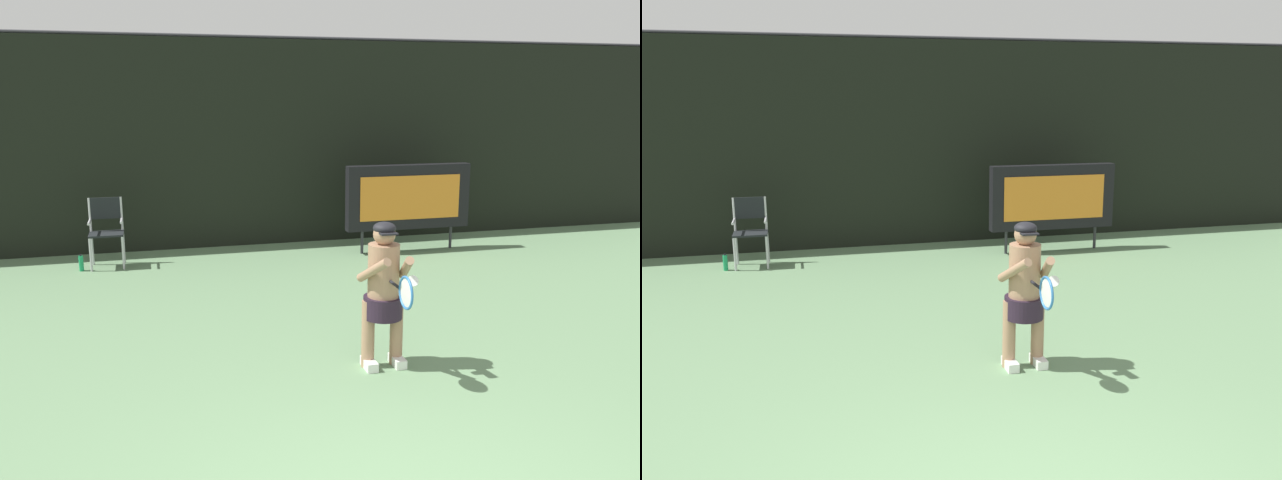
{
  "view_description": "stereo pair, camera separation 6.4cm",
  "coord_description": "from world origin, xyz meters",
  "views": [
    {
      "loc": [
        -1.39,
        -3.01,
        2.67
      ],
      "look_at": [
        0.48,
        3.97,
        1.05
      ],
      "focal_mm": 36.59,
      "sensor_mm": 36.0,
      "label": 1
    },
    {
      "loc": [
        -1.32,
        -3.02,
        2.67
      ],
      "look_at": [
        0.48,
        3.97,
        1.05
      ],
      "focal_mm": 36.59,
      "sensor_mm": 36.0,
      "label": 2
    }
  ],
  "objects": [
    {
      "name": "water_bottle",
      "position": [
        -2.43,
        7.33,
        0.12
      ],
      "size": [
        0.07,
        0.07,
        0.27
      ],
      "color": "#1B9455",
      "rests_on": "ground"
    },
    {
      "name": "backdrop_screen",
      "position": [
        0.0,
        8.5,
        1.81
      ],
      "size": [
        18.0,
        0.12,
        3.66
      ],
      "color": "black",
      "rests_on": "ground"
    },
    {
      "name": "scoreboard",
      "position": [
        2.94,
        7.29,
        0.95
      ],
      "size": [
        2.2,
        0.21,
        1.5
      ],
      "color": "black",
      "rests_on": "ground"
    },
    {
      "name": "tennis_racket",
      "position": [
        0.82,
        2.26,
        0.92
      ],
      "size": [
        0.03,
        0.6,
        0.31
      ],
      "rotation": [
        0.0,
        0.0,
        0.11
      ],
      "color": "black"
    },
    {
      "name": "tennis_player",
      "position": [
        0.81,
        2.76,
        0.8
      ],
      "size": [
        0.53,
        0.61,
        1.47
      ],
      "color": "white",
      "rests_on": "ground"
    },
    {
      "name": "umpire_chair",
      "position": [
        -2.04,
        7.54,
        0.62
      ],
      "size": [
        0.52,
        0.44,
        1.08
      ],
      "color": "#B7B7BC",
      "rests_on": "ground"
    }
  ]
}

